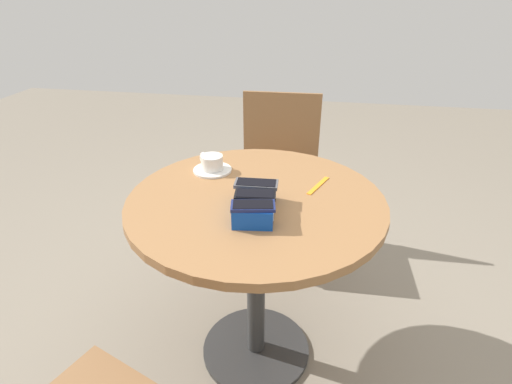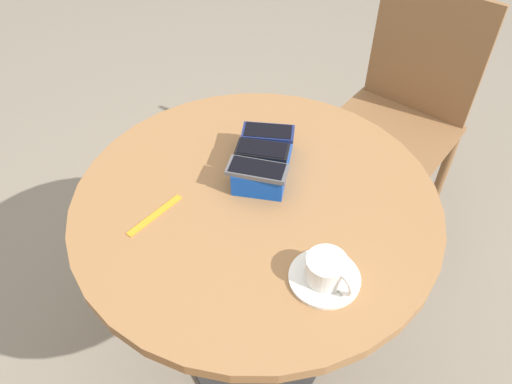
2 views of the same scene
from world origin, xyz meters
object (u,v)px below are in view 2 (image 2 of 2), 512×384
at_px(chair_near_window, 398,118).
at_px(phone_black, 262,150).
at_px(phone_box, 264,161).
at_px(phone_navy, 268,132).
at_px(round_table, 256,238).
at_px(saucer, 324,278).
at_px(phone_gray, 257,169).
at_px(lanyard_strap, 155,215).
at_px(coffee_cup, 327,269).

bearing_deg(chair_near_window, phone_black, -24.59).
bearing_deg(phone_box, phone_navy, -172.75).
height_order(round_table, saucer, saucer).
relative_size(phone_box, phone_black, 1.65).
distance_m(saucer, chair_near_window, 1.01).
height_order(round_table, phone_navy, phone_navy).
height_order(phone_navy, phone_gray, phone_gray).
distance_m(phone_gray, lanyard_strap, 0.26).
height_order(phone_box, phone_navy, phone_navy).
bearing_deg(phone_navy, chair_near_window, 152.65).
bearing_deg(saucer, round_table, -131.61).
bearing_deg(phone_gray, phone_navy, -174.03).
bearing_deg(chair_near_window, saucer, -5.92).
distance_m(phone_black, saucer, 0.36).
height_order(phone_box, phone_black, phone_black).
height_order(phone_gray, lanyard_strap, phone_gray).
height_order(coffee_cup, chair_near_window, chair_near_window).
xyz_separation_m(phone_black, chair_near_window, (-0.69, 0.31, -0.33)).
xyz_separation_m(saucer, coffee_cup, (0.00, 0.00, 0.03)).
xyz_separation_m(round_table, coffee_cup, (0.18, 0.20, 0.18)).
bearing_deg(round_table, lanyard_strap, -59.22).
bearing_deg(round_table, saucer, 48.39).
height_order(phone_black, chair_near_window, chair_near_window).
height_order(round_table, phone_black, phone_black).
bearing_deg(saucer, chair_near_window, 174.08).
relative_size(saucer, chair_near_window, 0.16).
bearing_deg(lanyard_strap, phone_gray, 127.01).
bearing_deg(coffee_cup, chair_near_window, 174.23).
height_order(phone_black, lanyard_strap, phone_black).
xyz_separation_m(phone_navy, lanyard_strap, (0.29, -0.18, -0.06)).
bearing_deg(coffee_cup, round_table, -131.54).
xyz_separation_m(round_table, saucer, (0.18, 0.20, 0.15)).
height_order(phone_navy, phone_black, same).
distance_m(phone_box, phone_gray, 0.08).
relative_size(round_table, lanyard_strap, 5.57).
height_order(round_table, lanyard_strap, lanyard_strap).
bearing_deg(phone_black, lanyard_strap, -40.54).
relative_size(phone_box, coffee_cup, 2.11).
height_order(saucer, lanyard_strap, saucer).
bearing_deg(lanyard_strap, saucer, 81.99).
xyz_separation_m(round_table, phone_gray, (-0.03, -0.01, 0.21)).
xyz_separation_m(phone_box, phone_black, (0.00, -0.00, 0.03)).
distance_m(phone_navy, coffee_cup, 0.41).
bearing_deg(phone_navy, saucer, 32.53).
bearing_deg(phone_gray, saucer, 45.03).
bearing_deg(phone_box, phone_gray, 4.77).
relative_size(lanyard_strap, chair_near_window, 0.17).
bearing_deg(chair_near_window, phone_navy, -27.35).
bearing_deg(phone_box, coffee_cup, 37.46).
xyz_separation_m(phone_navy, coffee_cup, (0.35, 0.22, -0.03)).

